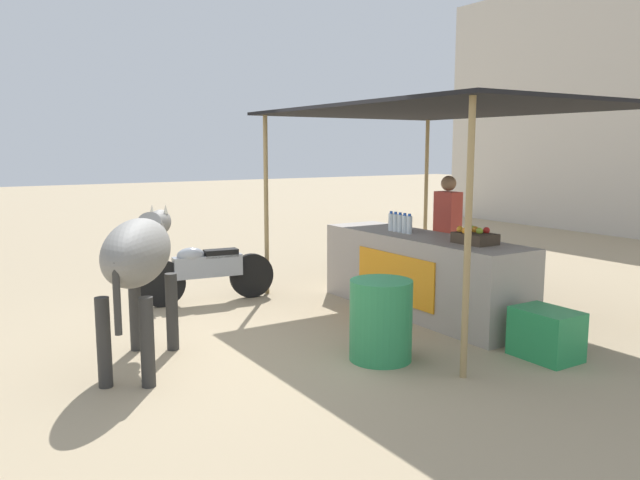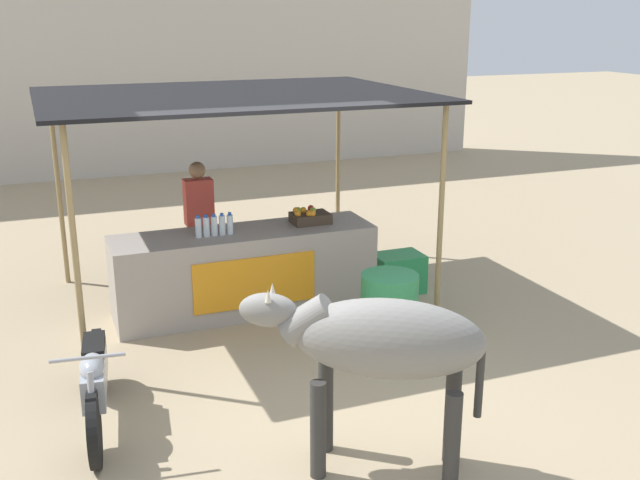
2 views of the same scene
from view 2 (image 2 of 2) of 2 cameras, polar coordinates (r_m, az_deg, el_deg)
The scene contains 11 objects.
ground_plane at distance 6.98m, azimuth -0.57°, elevation -11.71°, with size 60.00×60.00×0.00m, color tan.
building_wall_far at distance 16.49m, azimuth -14.32°, elevation 15.21°, with size 16.00×0.50×5.97m, color beige.
stall_counter at distance 8.70m, azimuth -5.73°, elevation -2.37°, with size 3.00×0.82×0.96m.
stall_awning at distance 8.56m, azimuth -6.68°, elevation 10.41°, with size 4.20×3.20×2.48m.
water_bottle_row at distance 8.40m, azimuth -8.06°, elevation 1.09°, with size 0.43×0.07×0.25m.
fruit_crate at distance 8.83m, azimuth -0.81°, elevation 1.78°, with size 0.44×0.32×0.18m.
vendor_behind_counter at distance 9.21m, azimuth -9.14°, elevation 1.01°, with size 0.34×0.22×1.65m.
cooler_box at distance 9.37m, azimuth 5.97°, elevation -2.50°, with size 0.60×0.44×0.48m, color #268C4C.
water_barrel at distance 7.83m, azimuth 5.28°, elevation -5.33°, with size 0.60×0.60×0.78m, color #2D8C51.
cow at distance 5.52m, azimuth 4.56°, elevation -7.91°, with size 1.75×1.25×1.44m.
motorcycle_parked at distance 6.58m, azimuth -16.76°, elevation -10.18°, with size 0.55×1.80×0.90m.
Camera 2 is at (-2.17, -5.73, 3.35)m, focal length 42.00 mm.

